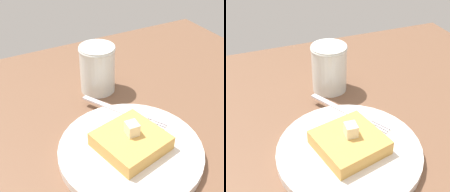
% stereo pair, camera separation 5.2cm
% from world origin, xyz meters
% --- Properties ---
extents(plate, '(0.22, 0.22, 0.01)m').
position_xyz_m(plate, '(0.08, 0.11, 0.04)').
color(plate, silver).
rests_on(plate, table_surface).
extents(toast_slice_center, '(0.11, 0.11, 0.02)m').
position_xyz_m(toast_slice_center, '(0.08, 0.11, 0.05)').
color(toast_slice_center, gold).
rests_on(toast_slice_center, plate).
extents(butter_pat_primary, '(0.02, 0.02, 0.02)m').
position_xyz_m(butter_pat_primary, '(0.09, 0.12, 0.07)').
color(butter_pat_primary, '#F9EBC1').
rests_on(butter_pat_primary, toast_slice_center).
extents(fork, '(0.09, 0.15, 0.00)m').
position_xyz_m(fork, '(0.12, 0.18, 0.04)').
color(fork, silver).
rests_on(fork, plate).
extents(syrup_jar, '(0.07, 0.07, 0.09)m').
position_xyz_m(syrup_jar, '(0.12, 0.30, 0.07)').
color(syrup_jar, '#552C08').
rests_on(syrup_jar, table_surface).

